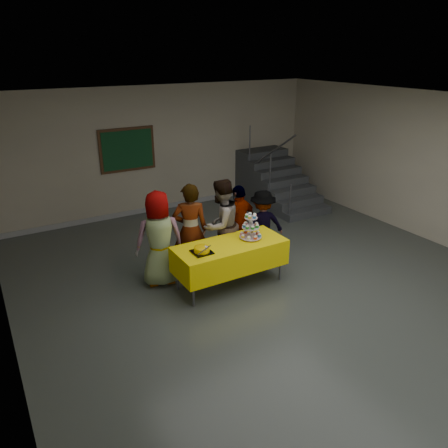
{
  "coord_description": "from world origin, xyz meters",
  "views": [
    {
      "loc": [
        -4.01,
        -4.71,
        3.76
      ],
      "look_at": [
        -0.61,
        1.08,
        1.05
      ],
      "focal_mm": 35.0,
      "sensor_mm": 36.0,
      "label": 1
    }
  ],
  "objects_px": {
    "schoolchild_c": "(221,225)",
    "schoolchild_e": "(262,225)",
    "schoolchild_a": "(159,239)",
    "bake_table": "(230,255)",
    "noticeboard": "(127,150)",
    "schoolchild_b": "(190,230)",
    "bear_cake": "(202,249)",
    "schoolchild_d": "(239,223)",
    "staircase": "(274,183)",
    "cupcake_stand": "(251,228)"
  },
  "relations": [
    {
      "from": "cupcake_stand",
      "to": "noticeboard",
      "type": "distance_m",
      "value": 4.18
    },
    {
      "from": "bear_cake",
      "to": "schoolchild_d",
      "type": "bearing_deg",
      "value": 34.26
    },
    {
      "from": "bake_table",
      "to": "bear_cake",
      "type": "xyz_separation_m",
      "value": [
        -0.56,
        -0.06,
        0.27
      ]
    },
    {
      "from": "cupcake_stand",
      "to": "staircase",
      "type": "relative_size",
      "value": 0.19
    },
    {
      "from": "bear_cake",
      "to": "noticeboard",
      "type": "relative_size",
      "value": 0.28
    },
    {
      "from": "schoolchild_e",
      "to": "cupcake_stand",
      "type": "bearing_deg",
      "value": 55.07
    },
    {
      "from": "bear_cake",
      "to": "noticeboard",
      "type": "bearing_deg",
      "value": 86.3
    },
    {
      "from": "schoolchild_b",
      "to": "schoolchild_c",
      "type": "distance_m",
      "value": 0.58
    },
    {
      "from": "staircase",
      "to": "schoolchild_a",
      "type": "bearing_deg",
      "value": -148.87
    },
    {
      "from": "schoolchild_c",
      "to": "staircase",
      "type": "xyz_separation_m",
      "value": [
        3.11,
        2.6,
        -0.35
      ]
    },
    {
      "from": "schoolchild_c",
      "to": "staircase",
      "type": "distance_m",
      "value": 4.06
    },
    {
      "from": "schoolchild_a",
      "to": "schoolchild_e",
      "type": "distance_m",
      "value": 2.07
    },
    {
      "from": "schoolchild_a",
      "to": "schoolchild_b",
      "type": "height_order",
      "value": "schoolchild_b"
    },
    {
      "from": "bake_table",
      "to": "bear_cake",
      "type": "bearing_deg",
      "value": -173.55
    },
    {
      "from": "schoolchild_a",
      "to": "schoolchild_d",
      "type": "xyz_separation_m",
      "value": [
        1.64,
        0.11,
        -0.09
      ]
    },
    {
      "from": "bear_cake",
      "to": "schoolchild_d",
      "type": "distance_m",
      "value": 1.49
    },
    {
      "from": "schoolchild_a",
      "to": "schoolchild_e",
      "type": "xyz_separation_m",
      "value": [
        2.06,
        -0.04,
        -0.15
      ]
    },
    {
      "from": "cupcake_stand",
      "to": "noticeboard",
      "type": "bearing_deg",
      "value": 99.85
    },
    {
      "from": "schoolchild_b",
      "to": "schoolchild_d",
      "type": "bearing_deg",
      "value": -153.64
    },
    {
      "from": "schoolchild_a",
      "to": "staircase",
      "type": "relative_size",
      "value": 0.68
    },
    {
      "from": "bake_table",
      "to": "schoolchild_c",
      "type": "relative_size",
      "value": 1.12
    },
    {
      "from": "noticeboard",
      "to": "cupcake_stand",
      "type": "bearing_deg",
      "value": -80.15
    },
    {
      "from": "cupcake_stand",
      "to": "schoolchild_a",
      "type": "distance_m",
      "value": 1.54
    },
    {
      "from": "schoolchild_b",
      "to": "noticeboard",
      "type": "bearing_deg",
      "value": -68.37
    },
    {
      "from": "cupcake_stand",
      "to": "schoolchild_b",
      "type": "xyz_separation_m",
      "value": [
        -0.79,
        0.69,
        -0.11
      ]
    },
    {
      "from": "schoolchild_d",
      "to": "staircase",
      "type": "height_order",
      "value": "staircase"
    },
    {
      "from": "schoolchild_b",
      "to": "schoolchild_c",
      "type": "relative_size",
      "value": 1.0
    },
    {
      "from": "bake_table",
      "to": "noticeboard",
      "type": "distance_m",
      "value": 4.23
    },
    {
      "from": "noticeboard",
      "to": "schoolchild_d",
      "type": "bearing_deg",
      "value": -73.86
    },
    {
      "from": "schoolchild_a",
      "to": "schoolchild_b",
      "type": "bearing_deg",
      "value": -162.77
    },
    {
      "from": "schoolchild_b",
      "to": "schoolchild_c",
      "type": "bearing_deg",
      "value": -163.23
    },
    {
      "from": "schoolchild_a",
      "to": "noticeboard",
      "type": "distance_m",
      "value": 3.57
    },
    {
      "from": "bake_table",
      "to": "cupcake_stand",
      "type": "xyz_separation_m",
      "value": [
        0.41,
        0.02,
        0.39
      ]
    },
    {
      "from": "cupcake_stand",
      "to": "schoolchild_d",
      "type": "height_order",
      "value": "schoolchild_d"
    },
    {
      "from": "cupcake_stand",
      "to": "schoolchild_b",
      "type": "distance_m",
      "value": 1.06
    },
    {
      "from": "schoolchild_a",
      "to": "schoolchild_d",
      "type": "height_order",
      "value": "schoolchild_a"
    },
    {
      "from": "bear_cake",
      "to": "schoolchild_d",
      "type": "relative_size",
      "value": 0.24
    },
    {
      "from": "schoolchild_b",
      "to": "schoolchild_e",
      "type": "relative_size",
      "value": 1.25
    },
    {
      "from": "schoolchild_e",
      "to": "schoolchild_a",
      "type": "bearing_deg",
      "value": 11.98
    },
    {
      "from": "schoolchild_c",
      "to": "schoolchild_b",
      "type": "bearing_deg",
      "value": -26.02
    },
    {
      "from": "schoolchild_d",
      "to": "schoolchild_e",
      "type": "height_order",
      "value": "schoolchild_d"
    },
    {
      "from": "schoolchild_b",
      "to": "staircase",
      "type": "distance_m",
      "value": 4.48
    },
    {
      "from": "cupcake_stand",
      "to": "schoolchild_a",
      "type": "height_order",
      "value": "schoolchild_a"
    },
    {
      "from": "bear_cake",
      "to": "schoolchild_e",
      "type": "xyz_separation_m",
      "value": [
        1.64,
        0.68,
        -0.16
      ]
    },
    {
      "from": "schoolchild_c",
      "to": "schoolchild_e",
      "type": "xyz_separation_m",
      "value": [
        0.89,
        -0.03,
        -0.17
      ]
    },
    {
      "from": "bake_table",
      "to": "cupcake_stand",
      "type": "bearing_deg",
      "value": 2.61
    },
    {
      "from": "schoolchild_c",
      "to": "schoolchild_e",
      "type": "relative_size",
      "value": 1.25
    },
    {
      "from": "bake_table",
      "to": "schoolchild_e",
      "type": "bearing_deg",
      "value": 29.78
    },
    {
      "from": "bake_table",
      "to": "schoolchild_e",
      "type": "distance_m",
      "value": 1.26
    },
    {
      "from": "schoolchild_a",
      "to": "noticeboard",
      "type": "xyz_separation_m",
      "value": [
        0.68,
        3.42,
        0.78
      ]
    }
  ]
}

